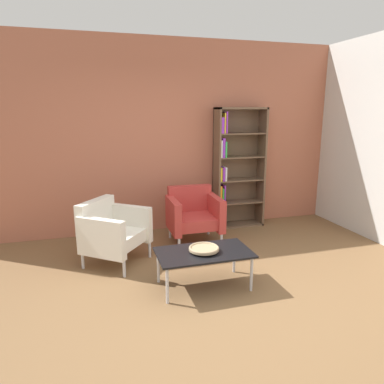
% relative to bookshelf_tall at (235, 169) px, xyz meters
% --- Properties ---
extents(ground_plane, '(8.32, 8.32, 0.00)m').
position_rel_bookshelf_tall_xyz_m(ground_plane, '(-1.13, -2.25, -0.94)').
color(ground_plane, brown).
extents(brick_back_panel, '(6.40, 0.12, 2.90)m').
position_rel_bookshelf_tall_xyz_m(brick_back_panel, '(-1.13, 0.21, 0.51)').
color(brick_back_panel, '#B2664C').
rests_on(brick_back_panel, ground_plane).
extents(bookshelf_tall, '(0.80, 0.30, 1.90)m').
position_rel_bookshelf_tall_xyz_m(bookshelf_tall, '(0.00, 0.00, 0.00)').
color(bookshelf_tall, brown).
rests_on(bookshelf_tall, ground_plane).
extents(coffee_table_low, '(1.00, 0.56, 0.40)m').
position_rel_bookshelf_tall_xyz_m(coffee_table_low, '(-1.12, -1.85, -0.57)').
color(coffee_table_low, black).
rests_on(coffee_table_low, ground_plane).
extents(decorative_bowl, '(0.32, 0.32, 0.05)m').
position_rel_bookshelf_tall_xyz_m(decorative_bowl, '(-1.12, -1.85, -0.51)').
color(decorative_bowl, tan).
rests_on(decorative_bowl, coffee_table_low).
extents(armchair_corner_red, '(0.73, 0.67, 0.78)m').
position_rel_bookshelf_tall_xyz_m(armchair_corner_red, '(-0.84, -0.52, -0.53)').
color(armchair_corner_red, '#B73833').
rests_on(armchair_corner_red, ground_plane).
extents(armchair_by_bookshelf, '(0.94, 0.95, 0.78)m').
position_rel_bookshelf_tall_xyz_m(armchair_by_bookshelf, '(-2.02, -0.93, -0.53)').
color(armchair_by_bookshelf, white).
rests_on(armchair_by_bookshelf, ground_plane).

